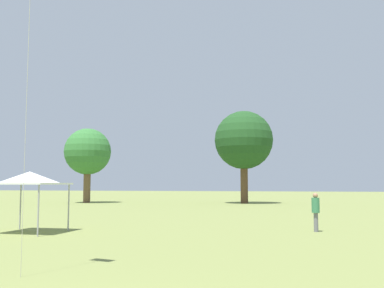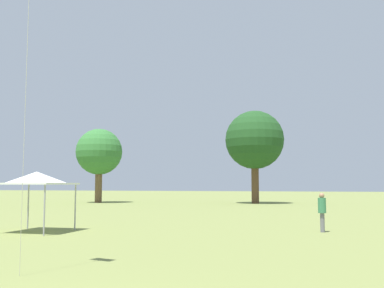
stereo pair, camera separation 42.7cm
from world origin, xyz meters
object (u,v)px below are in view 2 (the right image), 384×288
at_px(person_standing_2, 322,209).
at_px(distant_tree_1, 255,140).
at_px(distant_tree_0, 99,152).
at_px(canopy_tent, 37,178).

relative_size(person_standing_2, distant_tree_1, 0.16).
relative_size(distant_tree_0, distant_tree_1, 0.83).
bearing_deg(distant_tree_0, canopy_tent, -65.19).
distance_m(canopy_tent, distant_tree_1, 36.03).
relative_size(person_standing_2, distant_tree_0, 0.20).
relative_size(canopy_tent, distant_tree_1, 0.28).
bearing_deg(person_standing_2, distant_tree_1, 66.08).
distance_m(person_standing_2, canopy_tent, 13.52).
height_order(canopy_tent, distant_tree_1, distant_tree_1).
bearing_deg(distant_tree_0, distant_tree_1, 10.27).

